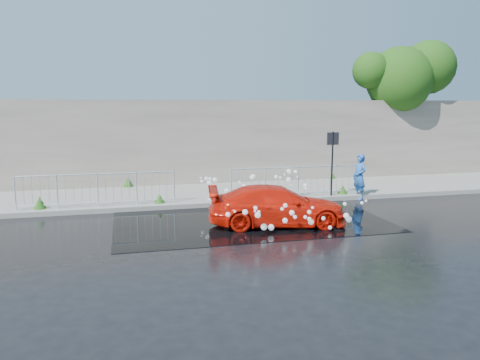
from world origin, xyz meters
name	(u,v)px	position (x,y,z in m)	size (l,w,h in m)	color
ground	(241,229)	(0.00, 0.00, 0.00)	(90.00, 90.00, 0.00)	black
pavement	(209,194)	(0.00, 5.00, 0.07)	(30.00, 4.00, 0.15)	slate
curb	(219,204)	(0.00, 3.00, 0.08)	(30.00, 0.25, 0.16)	slate
retaining_wall	(199,142)	(0.00, 7.20, 1.90)	(30.00, 0.60, 3.50)	#696258
puddle	(249,219)	(0.50, 1.00, 0.01)	(8.00, 5.00, 0.01)	black
sign_post	(332,153)	(4.20, 3.10, 1.72)	(0.45, 0.06, 2.50)	black
tree	(406,75)	(9.84, 7.41, 4.80)	(5.11, 3.08, 6.46)	#332114
railing_left	(98,189)	(-4.00, 3.35, 0.74)	(5.05, 0.05, 1.10)	silver
railing_right	(298,180)	(3.00, 3.35, 0.74)	(5.05, 0.05, 1.10)	silver
weeds	(197,190)	(-0.54, 4.48, 0.32)	(12.17, 3.93, 0.40)	#184111
water_spray	(272,198)	(1.24, 0.95, 0.65)	(3.57, 5.62, 1.11)	white
red_car	(277,206)	(1.12, 0.14, 0.58)	(1.61, 3.97, 1.15)	red
person	(359,177)	(5.26, 3.00, 0.84)	(0.61, 0.40, 1.67)	#2259AD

